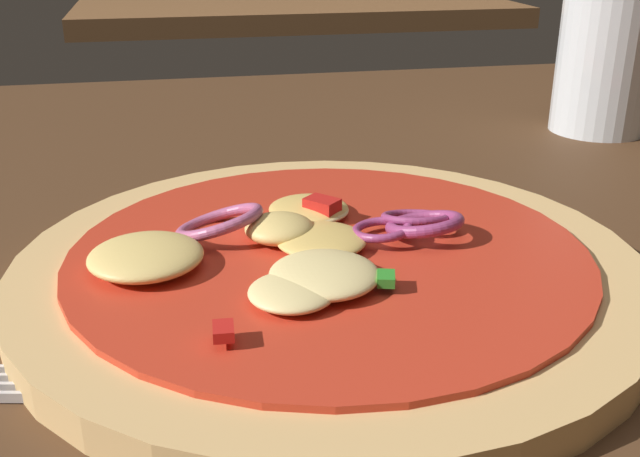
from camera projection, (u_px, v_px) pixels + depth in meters
The scene contains 4 objects.
dining_table at pixel (398, 322), 0.36m from camera, with size 1.38×1.02×0.04m.
pizza at pixel (325, 265), 0.35m from camera, with size 0.29×0.29×0.03m.
beer_glass at pixel (606, 56), 0.58m from camera, with size 0.07×0.07×0.14m.
background_table at pixel (292, 9), 1.54m from camera, with size 0.86×0.49×0.04m.
Camera 1 is at (-0.10, -0.30, 0.20)m, focal length 42.03 mm.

